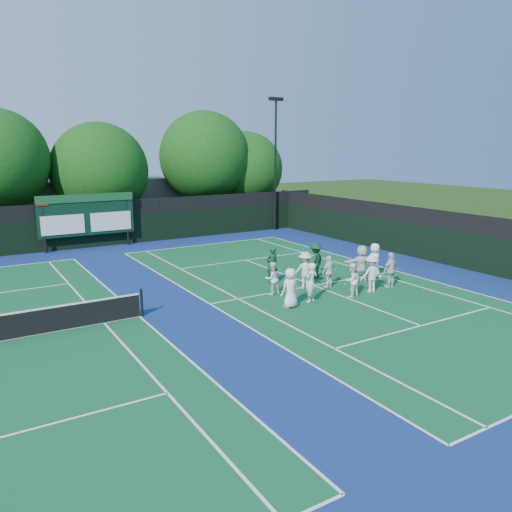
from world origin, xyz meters
TOP-DOWN VIEW (x-y plane):
  - ground at (0.00, 0.00)m, footprint 120.00×120.00m
  - court_apron at (-6.00, 1.00)m, footprint 34.00×32.00m
  - near_court at (0.00, 1.00)m, footprint 11.05×23.85m
  - back_fence at (-6.00, 16.00)m, footprint 34.00×0.08m
  - divider_fence_right at (9.00, 1.00)m, footprint 0.08×32.00m
  - scoreboard at (-7.01, 15.59)m, footprint 6.00×0.21m
  - clubhouse at (-2.00, 24.00)m, footprint 18.00×6.00m
  - light_pole_right at (7.50, 15.70)m, footprint 1.20×0.30m
  - tree_c at (-4.87, 19.58)m, footprint 6.87×6.87m
  - tree_d at (3.42, 19.58)m, footprint 7.15×7.15m
  - tree_e at (7.18, 19.58)m, footprint 6.18×6.18m
  - tennis_ball_0 at (-2.34, 0.34)m, footprint 0.07×0.07m
  - tennis_ball_2 at (5.27, 0.06)m, footprint 0.07×0.07m
  - tennis_ball_3 at (-4.09, 2.40)m, footprint 0.07×0.07m
  - tennis_ball_4 at (-0.78, 1.55)m, footprint 0.07×0.07m
  - tennis_ball_5 at (1.37, 0.35)m, footprint 0.07×0.07m
  - player_front_0 at (-2.85, -1.09)m, footprint 0.83×0.56m
  - player_front_1 at (-1.68, -0.93)m, footprint 0.73×0.62m
  - player_front_2 at (0.29, -1.26)m, footprint 0.81×0.67m
  - player_front_3 at (1.56, -1.17)m, footprint 1.20×0.84m
  - player_front_4 at (2.88, -1.08)m, footprint 1.02×0.50m
  - player_back_0 at (-2.49, 0.81)m, footprint 0.76×0.62m
  - player_back_1 at (-0.63, 0.88)m, footprint 1.28×1.05m
  - player_back_2 at (0.40, 0.41)m, footprint 0.95×0.53m
  - player_back_3 at (2.35, 0.33)m, footprint 1.79×1.13m
  - player_back_4 at (3.48, 0.61)m, footprint 1.01×0.85m
  - coach_left at (-1.43, 2.45)m, footprint 0.66×0.43m
  - coach_right at (0.93, 2.10)m, footprint 1.33×1.09m

SIDE VIEW (x-z plane):
  - ground at x=0.00m, z-range 0.00..0.00m
  - court_apron at x=-6.00m, z-range 0.00..0.01m
  - near_court at x=0.00m, z-range 0.01..0.01m
  - tennis_ball_0 at x=-2.34m, z-range 0.00..0.07m
  - tennis_ball_2 at x=5.27m, z-range 0.00..0.07m
  - tennis_ball_3 at x=-4.09m, z-range 0.00..0.07m
  - tennis_ball_4 at x=-0.78m, z-range 0.00..0.07m
  - tennis_ball_5 at x=1.37m, z-range 0.00..0.07m
  - player_back_0 at x=-2.49m, z-range 0.00..1.49m
  - player_front_2 at x=0.29m, z-range 0.00..1.51m
  - player_back_2 at x=0.40m, z-range 0.00..1.53m
  - player_front_0 at x=-2.85m, z-range 0.00..1.65m
  - player_front_4 at x=2.88m, z-range 0.00..1.68m
  - player_front_1 at x=-1.68m, z-range 0.00..1.70m
  - player_front_3 at x=1.56m, z-range 0.00..1.70m
  - player_back_1 at x=-0.63m, z-range 0.00..1.73m
  - player_back_4 at x=3.48m, z-range 0.00..1.76m
  - coach_right at x=0.93m, z-range 0.00..1.79m
  - coach_left at x=-1.43m, z-range 0.00..1.80m
  - player_back_3 at x=2.35m, z-range 0.00..1.84m
  - back_fence at x=-6.00m, z-range -0.14..2.86m
  - divider_fence_right at x=9.00m, z-range -0.14..2.86m
  - clubhouse at x=-2.00m, z-range 0.00..4.00m
  - scoreboard at x=-7.01m, z-range 0.42..3.97m
  - tree_e at x=7.18m, z-range 0.62..8.36m
  - tree_c at x=-4.87m, z-range 0.49..8.70m
  - tree_d at x=3.42m, z-range 0.87..10.13m
  - light_pole_right at x=7.50m, z-range 1.24..11.36m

